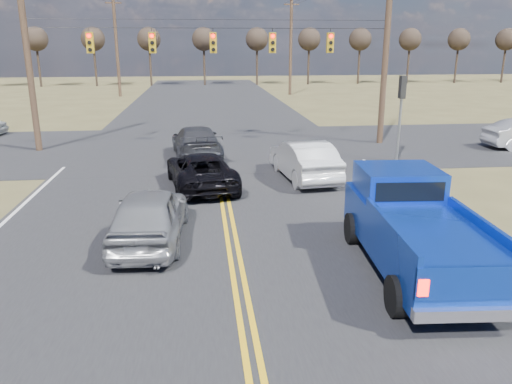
{
  "coord_description": "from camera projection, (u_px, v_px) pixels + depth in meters",
  "views": [
    {
      "loc": [
        -0.77,
        -8.14,
        5.21
      ],
      "look_at": [
        0.63,
        4.31,
        1.5
      ],
      "focal_mm": 35.0,
      "sensor_mm": 36.0,
      "label": 1
    }
  ],
  "objects": [
    {
      "name": "ground",
      "position": [
        248.0,
        335.0,
        9.32
      ],
      "size": [
        160.0,
        160.0,
        0.0
      ],
      "primitive_type": "plane",
      "color": "brown",
      "rests_on": "ground"
    },
    {
      "name": "road_main",
      "position": [
        223.0,
        188.0,
        18.85
      ],
      "size": [
        14.0,
        120.0,
        0.02
      ],
      "primitive_type": "cube",
      "color": "#28282B",
      "rests_on": "ground"
    },
    {
      "name": "road_cross",
      "position": [
        216.0,
        147.0,
        26.47
      ],
      "size": [
        120.0,
        12.0,
        0.02
      ],
      "primitive_type": "cube",
      "color": "#28282B",
      "rests_on": "ground"
    },
    {
      "name": "signal_gantry",
      "position": [
        223.0,
        48.0,
        24.88
      ],
      "size": [
        19.6,
        4.83,
        10.0
      ],
      "color": "#473323",
      "rests_on": "ground"
    },
    {
      "name": "utility_poles",
      "position": [
        214.0,
        44.0,
        24.03
      ],
      "size": [
        19.6,
        58.32,
        10.0
      ],
      "color": "#473323",
      "rests_on": "ground"
    },
    {
      "name": "treeline",
      "position": [
        209.0,
        37.0,
        33.39
      ],
      "size": [
        87.0,
        117.8,
        7.4
      ],
      "color": "#33261C",
      "rests_on": "ground"
    },
    {
      "name": "pickup_truck",
      "position": [
        414.0,
        228.0,
        11.76
      ],
      "size": [
        2.64,
        5.98,
        2.2
      ],
      "rotation": [
        0.0,
        0.0,
        -0.06
      ],
      "color": "black",
      "rests_on": "ground"
    },
    {
      "name": "silver_suv",
      "position": [
        150.0,
        215.0,
        13.51
      ],
      "size": [
        2.08,
        4.64,
        1.55
      ],
      "primitive_type": "imported",
      "rotation": [
        0.0,
        0.0,
        3.09
      ],
      "color": "gray",
      "rests_on": "ground"
    },
    {
      "name": "black_suv",
      "position": [
        201.0,
        170.0,
        18.74
      ],
      "size": [
        2.91,
        5.11,
        1.35
      ],
      "primitive_type": "imported",
      "rotation": [
        0.0,
        0.0,
        3.29
      ],
      "color": "black",
      "rests_on": "ground"
    },
    {
      "name": "white_car_queue",
      "position": [
        304.0,
        160.0,
        19.96
      ],
      "size": [
        2.17,
        4.92,
        1.57
      ],
      "primitive_type": "imported",
      "rotation": [
        0.0,
        0.0,
        3.25
      ],
      "color": "silver",
      "rests_on": "ground"
    },
    {
      "name": "dgrey_car_queue",
      "position": [
        196.0,
        142.0,
        23.77
      ],
      "size": [
        2.64,
        5.38,
        1.51
      ],
      "primitive_type": "imported",
      "rotation": [
        0.0,
        0.0,
        3.25
      ],
      "color": "#393A3F",
      "rests_on": "ground"
    }
  ]
}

